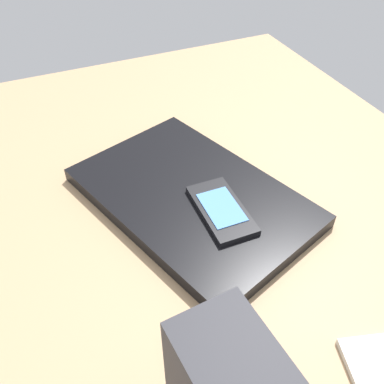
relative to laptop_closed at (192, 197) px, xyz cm
name	(u,v)px	position (x,y,z in cm)	size (l,w,h in cm)	color
desk_surface	(244,245)	(9.55, 3.81, -2.55)	(120.00, 80.00, 3.00)	tan
laptop_closed	(192,197)	(0.00, 0.00, 0.00)	(34.40, 22.50, 2.09)	black
cell_phone_on_laptop	(221,210)	(5.50, 2.04, 1.50)	(11.89, 6.17, 0.98)	black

